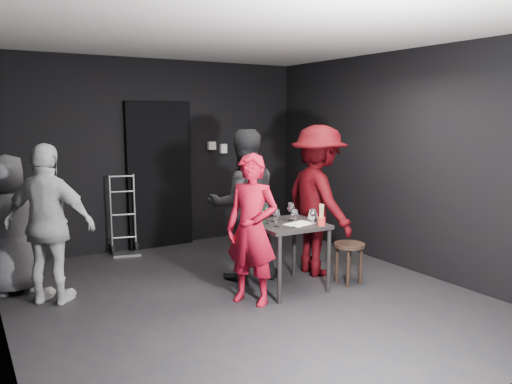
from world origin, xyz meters
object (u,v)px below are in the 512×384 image
tasting_table (288,232)px  breadstick_cup (321,215)px  woman_black (243,192)px  man_maroon (318,186)px  hand_truck (125,239)px  stool (349,251)px  bystander_grey (10,224)px  server_red (252,228)px  bystander_cream (49,217)px  wine_bottle (262,214)px

tasting_table → breadstick_cup: breadstick_cup is taller
woman_black → man_maroon: 0.91m
hand_truck → stool: hand_truck is taller
tasting_table → woman_black: size_ratio=0.37×
bystander_grey → breadstick_cup: 3.32m
server_red → woman_black: woman_black is taller
tasting_table → bystander_grey: size_ratio=0.49×
server_red → bystander_grey: 2.60m
bystander_grey → tasting_table: bearing=153.2°
woman_black → bystander_cream: size_ratio=1.14×
tasting_table → woman_black: (-0.22, 0.59, 0.37)m
tasting_table → woman_black: woman_black is taller
server_red → stool: bearing=54.1°
hand_truck → woman_black: bearing=-48.0°
breadstick_cup → wine_bottle: bearing=144.8°
woman_black → tasting_table: bearing=124.7°
tasting_table → man_maroon: 0.81m
hand_truck → bystander_cream: (-1.16, -1.41, 0.69)m
tasting_table → stool: tasting_table is taller
bystander_grey → wine_bottle: bearing=151.2°
woman_black → bystander_cream: (-2.07, 0.32, -0.13)m
wine_bottle → breadstick_cup: 0.63m
tasting_table → bystander_cream: 2.48m
woman_black → wine_bottle: size_ratio=6.69×
hand_truck → server_red: bearing=-62.3°
man_maroon → woman_black: bearing=74.0°
hand_truck → stool: bearing=-39.9°
stool → bystander_cream: size_ratio=0.26×
stool → server_red: 1.31m
man_maroon → bystander_grey: (-3.23, 1.16, -0.32)m
man_maroon → tasting_table: bearing=117.9°
man_maroon → bystander_cream: 3.00m
hand_truck → bystander_cream: bearing=-115.3°
server_red → bystander_grey: size_ratio=1.04×
bystander_cream → wine_bottle: bystander_cream is taller
tasting_table → breadstick_cup: 0.43m
server_red → bystander_cream: bystander_cream is taller
bystander_grey → wine_bottle: 2.69m
man_maroon → bystander_cream: man_maroon is taller
wine_bottle → tasting_table: bearing=-10.9°
tasting_table → wine_bottle: 0.37m
server_red → wine_bottle: size_ratio=5.14×
bystander_cream → wine_bottle: bearing=-163.0°
hand_truck → bystander_grey: 1.80m
breadstick_cup → hand_truck: bearing=117.2°
hand_truck → man_maroon: size_ratio=0.51×
woman_black → wine_bottle: woman_black is taller
woman_black → wine_bottle: 0.56m
server_red → bystander_cream: size_ratio=0.88×
man_maroon → breadstick_cup: (-0.41, -0.58, -0.21)m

